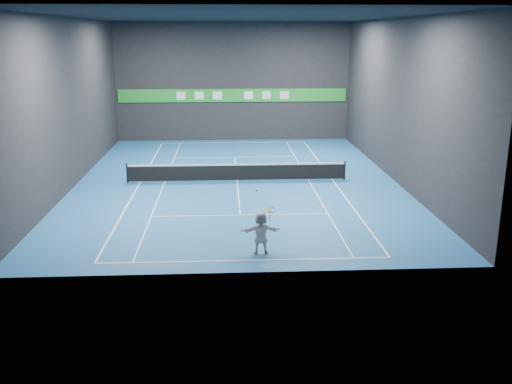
{
  "coord_description": "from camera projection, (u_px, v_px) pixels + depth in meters",
  "views": [
    {
      "loc": [
        -0.64,
        -31.58,
        8.13
      ],
      "look_at": [
        0.66,
        -7.84,
        1.5
      ],
      "focal_mm": 40.0,
      "sensor_mm": 36.0,
      "label": 1
    }
  ],
  "objects": [
    {
      "name": "player",
      "position": [
        261.0,
        233.0,
        21.66
      ],
      "size": [
        1.55,
        0.59,
        1.64
      ],
      "primitive_type": "imported",
      "rotation": [
        0.0,
        0.0,
        3.21
      ],
      "color": "white",
      "rests_on": "ground"
    },
    {
      "name": "center_service_line",
      "position": [
        237.0,
        181.0,
        32.59
      ],
      "size": [
        0.06,
        12.8,
        0.01
      ],
      "primitive_type": "cube",
      "color": "white",
      "rests_on": "ground"
    },
    {
      "name": "sideline_doubles_left",
      "position": [
        140.0,
        182.0,
        32.31
      ],
      "size": [
        0.08,
        23.78,
        0.01
      ],
      "primitive_type": "cube",
      "color": "white",
      "rests_on": "ground"
    },
    {
      "name": "service_line_near",
      "position": [
        240.0,
        215.0,
        26.44
      ],
      "size": [
        8.23,
        0.06,
        0.01
      ],
      "primitive_type": "cube",
      "color": "white",
      "rests_on": "ground"
    },
    {
      "name": "sponsor_banner",
      "position": [
        233.0,
        95.0,
        44.1
      ],
      "size": [
        17.64,
        0.11,
        1.0
      ],
      "color": "green",
      "rests_on": "wall_back"
    },
    {
      "name": "sideline_doubles_right",
      "position": [
        332.0,
        179.0,
        32.88
      ],
      "size": [
        0.08,
        23.78,
        0.01
      ],
      "primitive_type": "cube",
      "color": "white",
      "rests_on": "ground"
    },
    {
      "name": "baseline_near",
      "position": [
        244.0,
        260.0,
        21.16
      ],
      "size": [
        10.98,
        0.08,
        0.01
      ],
      "primitive_type": "cube",
      "color": "white",
      "rests_on": "ground"
    },
    {
      "name": "baseline_far",
      "position": [
        234.0,
        142.0,
        44.03
      ],
      "size": [
        10.98,
        0.08,
        0.01
      ],
      "primitive_type": "cube",
      "color": "white",
      "rests_on": "ground"
    },
    {
      "name": "wall_back",
      "position": [
        233.0,
        82.0,
        43.89
      ],
      "size": [
        18.0,
        0.1,
        9.0
      ],
      "primitive_type": "cube",
      "color": "black",
      "rests_on": "ground"
    },
    {
      "name": "ground",
      "position": [
        237.0,
        181.0,
        32.6
      ],
      "size": [
        26.0,
        26.0,
        0.0
      ],
      "primitive_type": "plane",
      "color": "#1B5995",
      "rests_on": "ground"
    },
    {
      "name": "ceiling",
      "position": [
        236.0,
        16.0,
        30.18
      ],
      "size": [
        26.0,
        26.0,
        0.0
      ],
      "primitive_type": "plane",
      "color": "black",
      "rests_on": "ground"
    },
    {
      "name": "sideline_singles_right",
      "position": [
        308.0,
        180.0,
        32.81
      ],
      "size": [
        0.06,
        23.78,
        0.01
      ],
      "primitive_type": "cube",
      "color": "white",
      "rests_on": "ground"
    },
    {
      "name": "sideline_singles_left",
      "position": [
        165.0,
        182.0,
        32.38
      ],
      "size": [
        0.06,
        23.78,
        0.01
      ],
      "primitive_type": "cube",
      "color": "white",
      "rests_on": "ground"
    },
    {
      "name": "tennis_ball",
      "position": [
        256.0,
        190.0,
        21.41
      ],
      "size": [
        0.07,
        0.07,
        0.07
      ],
      "primitive_type": "sphere",
      "color": "#B3DB24",
      "rests_on": "player"
    },
    {
      "name": "service_line_far",
      "position": [
        235.0,
        157.0,
        38.75
      ],
      "size": [
        8.23,
        0.06,
        0.01
      ],
      "primitive_type": "cube",
      "color": "white",
      "rests_on": "ground"
    },
    {
      "name": "wall_right",
      "position": [
        397.0,
        101.0,
        31.86
      ],
      "size": [
        0.1,
        26.0,
        9.0
      ],
      "primitive_type": "cube",
      "color": "black",
      "rests_on": "ground"
    },
    {
      "name": "wall_left",
      "position": [
        71.0,
        103.0,
        30.91
      ],
      "size": [
        0.1,
        26.0,
        9.0
      ],
      "primitive_type": "cube",
      "color": "black",
      "rests_on": "ground"
    },
    {
      "name": "wall_front",
      "position": [
        245.0,
        147.0,
        18.88
      ],
      "size": [
        18.0,
        0.1,
        9.0
      ],
      "primitive_type": "cube",
      "color": "black",
      "rests_on": "ground"
    },
    {
      "name": "tennis_racket",
      "position": [
        271.0,
        210.0,
        21.5
      ],
      "size": [
        0.54,
        0.39,
        0.52
      ],
      "color": "red",
      "rests_on": "player"
    },
    {
      "name": "tennis_net",
      "position": [
        237.0,
        172.0,
        32.45
      ],
      "size": [
        12.5,
        0.1,
        1.07
      ],
      "color": "black",
      "rests_on": "ground"
    }
  ]
}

